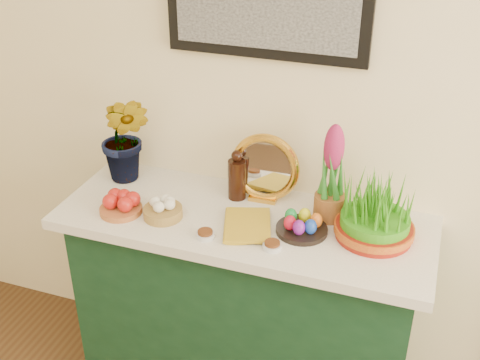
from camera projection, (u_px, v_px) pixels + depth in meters
name	position (u px, v px, depth m)	size (l,w,h in m)	color
sideboard	(244.00, 312.00, 2.47)	(1.30, 0.45, 0.85)	#153A21
tablecloth	(244.00, 221.00, 2.25)	(1.40, 0.55, 0.04)	white
hyacinth_green	(124.00, 124.00, 2.37)	(0.25, 0.21, 0.50)	#2D7F27
apple_bowl	(120.00, 205.00, 2.25)	(0.19, 0.19, 0.08)	#AE5F32
garlic_basket	(163.00, 209.00, 2.22)	(0.17, 0.17, 0.08)	olive
vinegar_cruet	(237.00, 177.00, 2.32)	(0.07, 0.07, 0.20)	black
mirror	(265.00, 169.00, 2.29)	(0.27, 0.08, 0.27)	gold
book	(224.00, 225.00, 2.16)	(0.15, 0.22, 0.03)	gold
spice_dish_left	(205.00, 234.00, 2.11)	(0.07, 0.07, 0.03)	silver
spice_dish_right	(272.00, 245.00, 2.05)	(0.07, 0.07, 0.03)	silver
egg_plate	(302.00, 225.00, 2.13)	(0.22, 0.22, 0.08)	black
hyacinth_pink	(332.00, 177.00, 2.15)	(0.11, 0.11, 0.38)	#9B5C2A
wheatgrass_sabzeh	(376.00, 212.00, 2.07)	(0.28, 0.28, 0.23)	maroon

